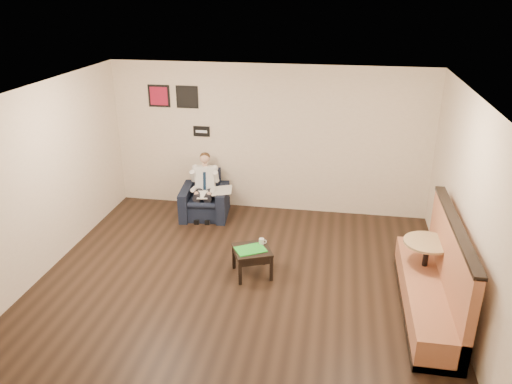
% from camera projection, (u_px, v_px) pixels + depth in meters
% --- Properties ---
extents(ground, '(6.00, 6.00, 0.00)m').
position_uv_depth(ground, '(237.00, 292.00, 7.17)').
color(ground, black).
rests_on(ground, ground).
extents(wall_back, '(6.00, 0.02, 2.80)m').
position_uv_depth(wall_back, '(269.00, 139.00, 9.36)').
color(wall_back, '#F1DFC5').
rests_on(wall_back, ground).
extents(wall_front, '(6.00, 0.02, 2.80)m').
position_uv_depth(wall_front, '(156.00, 355.00, 3.90)').
color(wall_front, '#F1DFC5').
rests_on(wall_front, ground).
extents(wall_left, '(0.02, 6.00, 2.80)m').
position_uv_depth(wall_left, '(30.00, 188.00, 7.10)').
color(wall_left, '#F1DFC5').
rests_on(wall_left, ground).
extents(wall_right, '(0.02, 6.00, 2.80)m').
position_uv_depth(wall_right, '(473.00, 220.00, 6.16)').
color(wall_right, '#F1DFC5').
rests_on(wall_right, ground).
extents(ceiling, '(6.00, 6.00, 0.02)m').
position_uv_depth(ceiling, '(234.00, 98.00, 6.09)').
color(ceiling, white).
rests_on(ceiling, wall_back).
extents(seating_sign, '(0.32, 0.02, 0.20)m').
position_uv_depth(seating_sign, '(202.00, 131.00, 9.51)').
color(seating_sign, black).
rests_on(seating_sign, wall_back).
extents(art_print_left, '(0.42, 0.03, 0.42)m').
position_uv_depth(art_print_left, '(159.00, 96.00, 9.39)').
color(art_print_left, maroon).
rests_on(art_print_left, wall_back).
extents(art_print_right, '(0.42, 0.03, 0.42)m').
position_uv_depth(art_print_right, '(187.00, 97.00, 9.30)').
color(art_print_right, black).
rests_on(art_print_right, wall_back).
extents(armchair, '(0.95, 0.95, 0.83)m').
position_uv_depth(armchair, '(204.00, 195.00, 9.39)').
color(armchair, black).
rests_on(armchair, ground).
extents(seated_man, '(0.63, 0.87, 1.14)m').
position_uv_depth(seated_man, '(203.00, 190.00, 9.23)').
color(seated_man, silver).
rests_on(seated_man, armchair).
extents(lap_papers, '(0.24, 0.30, 0.01)m').
position_uv_depth(lap_papers, '(203.00, 195.00, 9.17)').
color(lap_papers, white).
rests_on(lap_papers, seated_man).
extents(newspaper, '(0.43, 0.50, 0.01)m').
position_uv_depth(newspaper, '(222.00, 190.00, 9.23)').
color(newspaper, silver).
rests_on(newspaper, armchair).
extents(side_table, '(0.70, 0.70, 0.43)m').
position_uv_depth(side_table, '(252.00, 262.00, 7.53)').
color(side_table, black).
rests_on(side_table, ground).
extents(green_folder, '(0.53, 0.49, 0.01)m').
position_uv_depth(green_folder, '(250.00, 249.00, 7.42)').
color(green_folder, green).
rests_on(green_folder, side_table).
extents(coffee_mug, '(0.10, 0.10, 0.09)m').
position_uv_depth(coffee_mug, '(261.00, 241.00, 7.57)').
color(coffee_mug, white).
rests_on(coffee_mug, side_table).
extents(smartphone, '(0.15, 0.10, 0.01)m').
position_uv_depth(smartphone, '(253.00, 244.00, 7.60)').
color(smartphone, black).
rests_on(smartphone, side_table).
extents(banquette, '(0.60, 2.53, 1.30)m').
position_uv_depth(banquette, '(430.00, 268.00, 6.53)').
color(banquette, '#A96341').
rests_on(banquette, ground).
extents(cafe_table, '(0.75, 0.75, 0.82)m').
position_uv_depth(cafe_table, '(424.00, 267.00, 7.02)').
color(cafe_table, '#A08256').
rests_on(cafe_table, ground).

